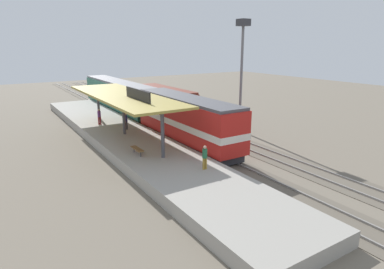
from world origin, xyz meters
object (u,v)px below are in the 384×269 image
platform_bench (137,149)px  locomotive (186,120)px  passenger_carriage_single (118,96)px  person_walking (126,120)px  person_boarding (99,116)px  freight_car (166,101)px  person_waiting (205,156)px  light_mast (242,52)px

platform_bench → locomotive: bearing=22.7°
passenger_carriage_single → person_walking: size_ratio=11.70×
person_walking → person_boarding: (-1.61, 3.52, 0.00)m
freight_car → person_waiting: size_ratio=7.02×
locomotive → light_mast: size_ratio=1.23×
passenger_carriage_single → person_walking: (-3.86, -12.68, -0.46)m
freight_car → light_mast: light_mast is taller
light_mast → person_waiting: (-11.13, -9.47, -6.54)m
locomotive → person_waiting: locomotive is taller
freight_car → person_walking: size_ratio=7.02×
light_mast → person_boarding: 16.49m
freight_car → person_waiting: freight_car is taller
platform_bench → person_waiting: (2.67, -5.41, 0.51)m
person_waiting → person_boarding: same height
light_mast → locomotive: bearing=-168.8°
passenger_carriage_single → light_mast: light_mast is taller
freight_car → locomotive: bearing=-109.8°
passenger_carriage_single → platform_bench: bearing=-106.3°
freight_car → person_walking: 11.29m
platform_bench → locomotive: (6.00, 2.51, 1.07)m
person_boarding → freight_car: bearing=21.5°
passenger_carriage_single → freight_car: 6.95m
person_walking → light_mast: bearing=-17.9°
person_waiting → person_walking: size_ratio=1.00×
locomotive → person_boarding: (-5.47, 8.84, -0.56)m
person_waiting → person_walking: same height
person_boarding → light_mast: bearing=-28.8°
passenger_carriage_single → person_waiting: size_ratio=11.70×
person_walking → person_waiting: bearing=-87.7°
passenger_carriage_single → person_walking: passenger_carriage_single is taller
freight_car → person_boarding: (-10.07, -3.97, -0.12)m
person_walking → freight_car: bearing=41.5°
passenger_carriage_single → light_mast: size_ratio=1.71×
platform_bench → light_mast: light_mast is taller
freight_car → light_mast: bearing=-74.1°
locomotive → freight_car: bearing=70.2°
locomotive → passenger_carriage_single: size_ratio=0.72×
locomotive → person_boarding: locomotive is taller
passenger_carriage_single → light_mast: 19.20m
light_mast → passenger_carriage_single: bearing=115.4°
locomotive → freight_car: locomotive is taller
platform_bench → person_waiting: 6.06m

